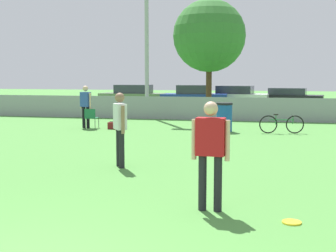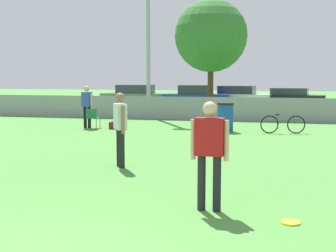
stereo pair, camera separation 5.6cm
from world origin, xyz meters
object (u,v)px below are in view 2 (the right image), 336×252
player_receiver_white (120,124)px  parked_car_blue (196,97)px  spectator_in_blue (87,103)px  bicycle_sideline (283,124)px  parked_car_olive (135,96)px  gear_bag_sideline (117,126)px  parked_car_white (237,97)px  folding_chair_sideline (93,117)px  trash_bin (225,117)px  parked_car_dark (289,98)px  player_thrower_red (210,147)px  light_pole (148,6)px  tree_near_pole (211,36)px  frisbee_disc (291,222)px

player_receiver_white → parked_car_blue: (-1.62, 19.60, -0.32)m
spectator_in_blue → bicycle_sideline: size_ratio=1.06×
player_receiver_white → parked_car_blue: 19.67m
bicycle_sideline → parked_car_olive: bearing=115.8°
gear_bag_sideline → parked_car_blue: parked_car_blue is taller
parked_car_white → player_receiver_white: bearing=-86.1°
gear_bag_sideline → parked_car_blue: bearing=85.2°
player_receiver_white → gear_bag_sideline: (-2.66, 7.30, -0.88)m
bicycle_sideline → parked_car_olive: parked_car_olive is taller
folding_chair_sideline → trash_bin: (5.29, 0.24, 0.08)m
trash_bin → parked_car_dark: size_ratio=0.23×
player_receiver_white → spectator_in_blue: player_receiver_white is taller
parked_car_white → folding_chair_sideline: bearing=-101.7°
parked_car_white → gear_bag_sideline: bearing=-98.0°
parked_car_white → player_thrower_red: bearing=-79.8°
light_pole → folding_chair_sideline: size_ratio=11.95×
spectator_in_blue → trash_bin: spectator_in_blue is taller
tree_near_pole → frisbee_disc: 19.93m
folding_chair_sideline → bicycle_sideline: bearing=-179.7°
parked_car_olive → parked_car_white: 6.75m
tree_near_pole → bicycle_sideline: (3.87, -8.37, -3.92)m
player_receiver_white → bicycle_sideline: bearing=119.5°
gear_bag_sideline → parked_car_dark: bearing=64.3°
parked_car_olive → parked_car_blue: 4.09m
light_pole → trash_bin: size_ratio=8.74×
light_pole → parked_car_blue: 8.43m
folding_chair_sideline → parked_car_olive: 12.57m
light_pole → tree_near_pole: bearing=45.4°
tree_near_pole → trash_bin: 9.20m
bicycle_sideline → parked_car_white: 14.16m
parked_car_white → parked_car_dark: 3.46m
folding_chair_sideline → bicycle_sideline: folding_chair_sideline is taller
folding_chair_sideline → trash_bin: bearing=-177.8°
light_pole → player_thrower_red: (5.44, -15.89, -4.54)m
bicycle_sideline → parked_car_white: parked_car_white is taller
folding_chair_sideline → parked_car_olive: bearing=-81.1°
player_thrower_red → parked_car_olive: 24.11m
bicycle_sideline → folding_chair_sideline: bearing=169.0°
trash_bin → parked_car_olive: parked_car_olive is taller
player_receiver_white → parked_car_white: player_receiver_white is taller
trash_bin → parked_car_white: size_ratio=0.24×
bicycle_sideline → player_receiver_white: bearing=-128.9°
player_receiver_white → spectator_in_blue: bearing=174.9°
tree_near_pole → folding_chair_sideline: (-3.54, -8.46, -3.79)m
tree_near_pole → bicycle_sideline: bearing=-65.2°
player_receiver_white → parked_car_olive: bearing=162.9°
light_pole → parked_car_olive: 8.78m
gear_bag_sideline → parked_car_blue: (1.03, 12.31, 0.57)m
parked_car_dark → parked_car_white: bearing=-162.7°
parked_car_olive → parked_car_white: parked_car_olive is taller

